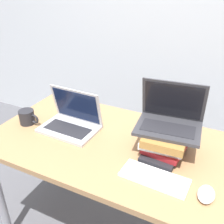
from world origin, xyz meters
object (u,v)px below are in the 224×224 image
object	(u,v)px
laptop_left	(71,121)
book_stack	(165,141)
wireless_keyboard	(154,178)
mug	(27,117)
laptop_on_books	(170,119)
mouse	(206,194)

from	to	relation	value
laptop_left	book_stack	size ratio (longest dim) A/B	1.12
wireless_keyboard	mug	bearing A→B (deg)	171.64
laptop_on_books	mug	size ratio (longest dim) A/B	2.53
mug	laptop_on_books	bearing A→B (deg)	8.97
book_stack	mouse	distance (m)	0.32
laptop_on_books	wireless_keyboard	xyz separation A→B (m)	(0.02, -0.25, -0.16)
wireless_keyboard	mouse	size ratio (longest dim) A/B	2.85
book_stack	mouse	xyz separation A→B (m)	(0.23, -0.22, -0.05)
laptop_left	wireless_keyboard	xyz separation A→B (m)	(0.56, -0.19, -0.04)
laptop_on_books	wireless_keyboard	world-z (taller)	laptop_on_books
book_stack	laptop_on_books	world-z (taller)	laptop_on_books
laptop_left	mug	distance (m)	0.27
laptop_on_books	wireless_keyboard	bearing A→B (deg)	-86.28
book_stack	wireless_keyboard	world-z (taller)	book_stack
mouse	laptop_left	bearing A→B (deg)	165.62
laptop_left	laptop_on_books	size ratio (longest dim) A/B	0.99
mug	mouse	bearing A→B (deg)	-7.03
laptop_left	mouse	distance (m)	0.80
laptop_left	book_stack	xyz separation A→B (m)	(0.54, 0.02, 0.02)
mouse	mug	bearing A→B (deg)	172.97
laptop_left	mouse	bearing A→B (deg)	-14.38
laptop_left	mug	bearing A→B (deg)	-164.86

